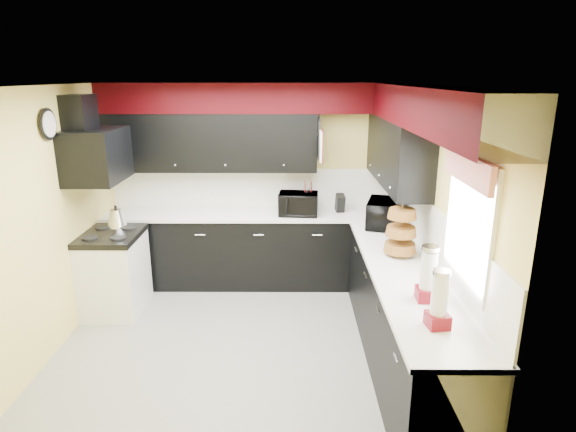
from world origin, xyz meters
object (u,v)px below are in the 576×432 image
object	(u,v)px
microwave	(385,213)
knife_block	(340,203)
kettle	(117,218)
utensil_crock	(308,206)
toaster_oven	(298,204)

from	to	relation	value
microwave	knife_block	distance (m)	0.73
microwave	kettle	size ratio (longest dim) A/B	2.43
utensil_crock	knife_block	distance (m)	0.41
knife_block	utensil_crock	bearing A→B (deg)	-176.05
microwave	utensil_crock	size ratio (longest dim) A/B	2.95
microwave	kettle	xyz separation A→B (m)	(-3.05, 0.04, -0.07)
toaster_oven	utensil_crock	world-z (taller)	toaster_oven
utensil_crock	kettle	world-z (taller)	utensil_crock
microwave	kettle	distance (m)	3.05
microwave	knife_block	bearing A→B (deg)	52.70
utensil_crock	kettle	size ratio (longest dim) A/B	0.82
utensil_crock	kettle	xyz separation A→B (m)	(-2.21, -0.47, -0.01)
knife_block	microwave	bearing A→B (deg)	-58.79
utensil_crock	knife_block	world-z (taller)	knife_block
microwave	kettle	bearing A→B (deg)	104.82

